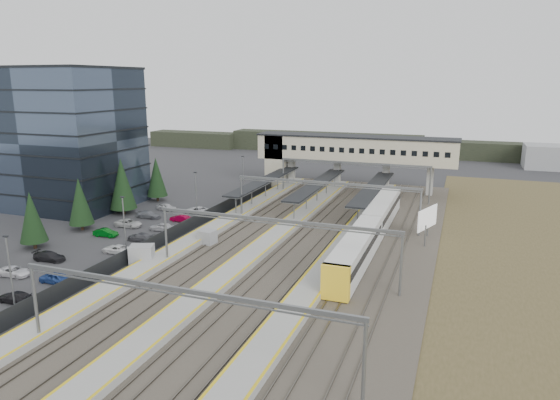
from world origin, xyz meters
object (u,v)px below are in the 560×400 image
at_px(train, 371,229).
at_px(billboard, 427,219).
at_px(relay_cabin_far, 207,237).
at_px(office_building, 60,137).
at_px(relay_cabin_near, 142,255).
at_px(footbridge, 341,151).

bearing_deg(train, billboard, 25.36).
bearing_deg(relay_cabin_far, billboard, 22.01).
xyz_separation_m(office_building, relay_cabin_near, (31.02, -20.96, -11.02)).
bearing_deg(office_building, footbridge, 34.47).
height_order(office_building, relay_cabin_far, office_building).
bearing_deg(footbridge, relay_cabin_far, -101.80).
height_order(footbridge, billboard, footbridge).
relative_size(relay_cabin_near, relay_cabin_far, 1.37).
distance_m(footbridge, billboard, 36.25).
distance_m(relay_cabin_near, train, 30.42).
height_order(relay_cabin_near, footbridge, footbridge).
bearing_deg(relay_cabin_near, relay_cabin_far, 66.88).
distance_m(office_building, billboard, 63.80).
xyz_separation_m(relay_cabin_near, billboard, (32.16, 20.74, 2.18)).
distance_m(office_building, relay_cabin_far, 38.54).
bearing_deg(relay_cabin_near, footbridge, 76.02).
bearing_deg(relay_cabin_far, train, 20.83).
distance_m(train, billboard, 8.04).
bearing_deg(billboard, relay_cabin_near, -147.19).
bearing_deg(relay_cabin_far, footbridge, 78.20).
bearing_deg(relay_cabin_near, office_building, 145.95).
distance_m(relay_cabin_near, billboard, 38.33).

